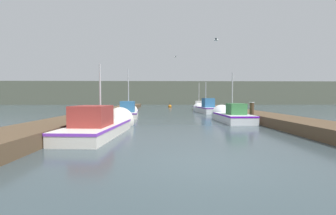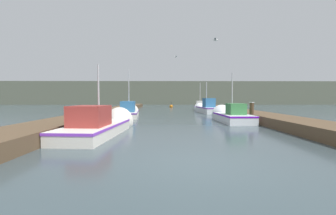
% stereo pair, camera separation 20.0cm
% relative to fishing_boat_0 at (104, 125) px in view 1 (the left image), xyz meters
% --- Properties ---
extents(ground_plane, '(200.00, 200.00, 0.00)m').
position_rel_fishing_boat_0_xyz_m(ground_plane, '(3.81, -5.27, -0.39)').
color(ground_plane, '#38474C').
extents(dock_left, '(2.35, 40.00, 0.54)m').
position_rel_fishing_boat_0_xyz_m(dock_left, '(-2.36, 10.73, -0.12)').
color(dock_left, brown).
rests_on(dock_left, ground_plane).
extents(dock_right, '(2.35, 40.00, 0.54)m').
position_rel_fishing_boat_0_xyz_m(dock_right, '(9.98, 10.73, -0.12)').
color(dock_right, brown).
rests_on(dock_right, ground_plane).
extents(distant_shore_ridge, '(120.00, 16.00, 5.52)m').
position_rel_fishing_boat_0_xyz_m(distant_shore_ridge, '(3.81, 49.74, 2.37)').
color(distant_shore_ridge, '#565B4C').
rests_on(distant_shore_ridge, ground_plane).
extents(fishing_boat_0, '(2.22, 6.36, 3.78)m').
position_rel_fishing_boat_0_xyz_m(fishing_boat_0, '(0.00, 0.00, 0.00)').
color(fishing_boat_0, silver).
rests_on(fishing_boat_0, ground_plane).
extents(fishing_boat_1, '(1.88, 4.94, 3.98)m').
position_rel_fishing_boat_0_xyz_m(fishing_boat_1, '(7.63, 5.11, -0.01)').
color(fishing_boat_1, silver).
rests_on(fishing_boat_1, ground_plane).
extents(fishing_boat_2, '(2.08, 6.21, 4.71)m').
position_rel_fishing_boat_0_xyz_m(fishing_boat_2, '(-0.27, 9.50, 0.03)').
color(fishing_boat_2, silver).
rests_on(fishing_boat_2, ground_plane).
extents(fishing_boat_3, '(1.95, 5.74, 3.76)m').
position_rel_fishing_boat_0_xyz_m(fishing_boat_3, '(7.58, 14.33, 0.10)').
color(fishing_boat_3, silver).
rests_on(fishing_boat_3, ground_plane).
extents(fishing_boat_4, '(1.74, 4.77, 4.09)m').
position_rel_fishing_boat_0_xyz_m(fishing_boat_4, '(7.70, 19.58, -0.02)').
color(fishing_boat_4, silver).
rests_on(fishing_boat_4, ground_plane).
extents(mooring_piling_0, '(0.32, 0.32, 1.38)m').
position_rel_fishing_boat_0_xyz_m(mooring_piling_0, '(8.83, 4.27, 0.30)').
color(mooring_piling_0, '#473523').
rests_on(mooring_piling_0, ground_plane).
extents(mooring_piling_1, '(0.25, 0.25, 1.08)m').
position_rel_fishing_boat_0_xyz_m(mooring_piling_1, '(8.70, 21.93, 0.16)').
color(mooring_piling_1, '#473523').
rests_on(mooring_piling_1, ground_plane).
extents(mooring_piling_2, '(0.24, 0.24, 1.08)m').
position_rel_fishing_boat_0_xyz_m(mooring_piling_2, '(-1.19, 0.88, 0.16)').
color(mooring_piling_2, '#473523').
rests_on(mooring_piling_2, ground_plane).
extents(mooring_piling_3, '(0.29, 0.29, 1.08)m').
position_rel_fishing_boat_0_xyz_m(mooring_piling_3, '(8.91, 18.63, 0.16)').
color(mooring_piling_3, '#473523').
rests_on(mooring_piling_3, ground_plane).
extents(channel_buoy, '(0.59, 0.59, 1.09)m').
position_rel_fishing_boat_0_xyz_m(channel_buoy, '(4.02, 27.37, -0.22)').
color(channel_buoy, '#BF6513').
rests_on(channel_buoy, ground_plane).
extents(seagull_lead, '(0.31, 0.56, 0.12)m').
position_rel_fishing_boat_0_xyz_m(seagull_lead, '(3.96, 10.18, 5.07)').
color(seagull_lead, white).
extents(seagull_1, '(0.31, 0.56, 0.12)m').
position_rel_fishing_boat_0_xyz_m(seagull_1, '(5.97, 2.66, 4.73)').
color(seagull_1, white).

